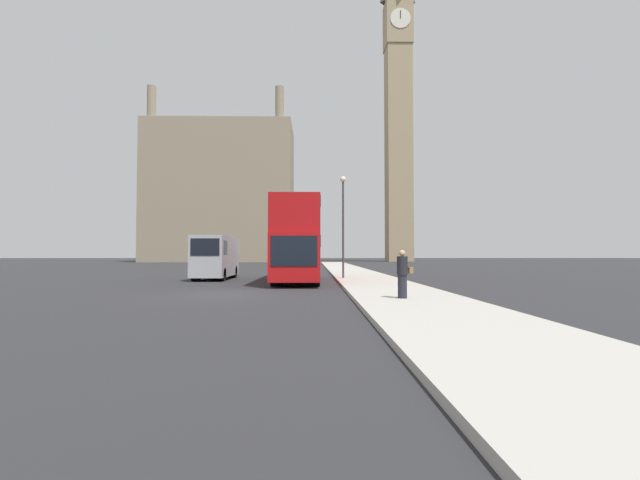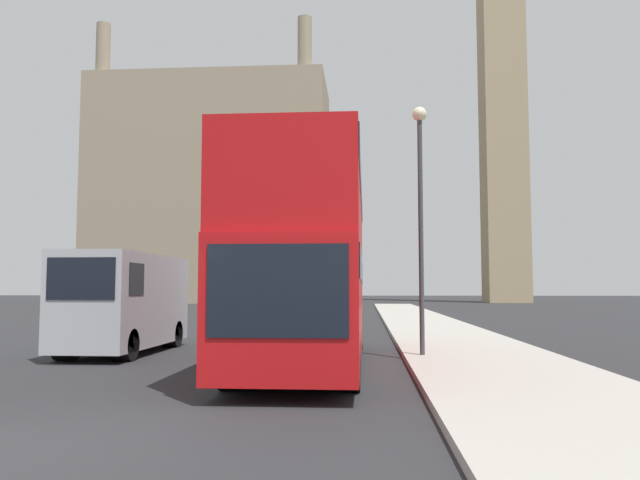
# 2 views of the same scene
# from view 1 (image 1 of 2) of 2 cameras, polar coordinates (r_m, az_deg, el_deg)

# --- Properties ---
(ground_plane) EXTENTS (300.00, 300.00, 0.00)m
(ground_plane) POSITION_cam_1_polar(r_m,az_deg,el_deg) (17.44, -13.07, -7.08)
(ground_plane) COLOR #28282B
(sidewalk_strip) EXTENTS (3.80, 120.00, 0.15)m
(sidewalk_strip) POSITION_cam_1_polar(r_m,az_deg,el_deg) (17.35, 9.98, -6.88)
(sidewalk_strip) COLOR #ADA89E
(sidewalk_strip) RESTS_ON ground_plane
(clock_tower) EXTENTS (5.62, 5.79, 67.43)m
(clock_tower) POSITION_cam_1_polar(r_m,az_deg,el_deg) (97.99, 10.39, 17.85)
(clock_tower) COLOR tan
(clock_tower) RESTS_ON ground_plane
(building_block_distant) EXTENTS (29.27, 14.12, 34.31)m
(building_block_distant) POSITION_cam_1_polar(r_m,az_deg,el_deg) (91.49, -12.98, 6.04)
(building_block_distant) COLOR gray
(building_block_distant) RESTS_ON ground_plane
(red_double_decker_bus) EXTENTS (2.46, 10.55, 4.47)m
(red_double_decker_bus) POSITION_cam_1_polar(r_m,az_deg,el_deg) (24.84, -2.93, 0.16)
(red_double_decker_bus) COLOR #B71114
(red_double_decker_bus) RESTS_ON ground_plane
(white_van) EXTENTS (1.96, 5.45, 2.68)m
(white_van) POSITION_cam_1_polar(r_m,az_deg,el_deg) (27.66, -13.76, -2.15)
(white_van) COLOR #B2B7BC
(white_van) RESTS_ON ground_plane
(pedestrian) EXTENTS (0.51, 0.35, 1.58)m
(pedestrian) POSITION_cam_1_polar(r_m,az_deg,el_deg) (14.29, 10.96, -4.48)
(pedestrian) COLOR #23232D
(pedestrian) RESTS_ON sidewalk_strip
(street_lamp) EXTENTS (0.36, 0.36, 6.16)m
(street_lamp) POSITION_cam_1_polar(r_m,az_deg,el_deg) (25.98, 3.10, 3.78)
(street_lamp) COLOR #38383D
(street_lamp) RESTS_ON sidewalk_strip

